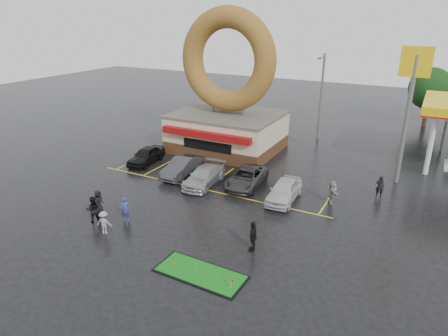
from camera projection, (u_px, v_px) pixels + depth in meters
The scene contains 20 objects.
ground at pixel (180, 207), 28.21m from camera, with size 120.00×120.00×0.00m, color black.
donut_shop at pixel (227, 105), 38.59m from camera, with size 10.20×8.70×13.50m.
shell_sign at pixel (411, 91), 29.73m from camera, with size 2.20×0.36×10.60m.
streetlight_left at pixel (202, 86), 47.25m from camera, with size 0.40×2.21×9.00m.
streetlight_mid at pixel (321, 95), 41.95m from camera, with size 0.40×2.21×9.00m.
tree_far_d at pixel (430, 89), 46.79m from camera, with size 4.90×4.90×7.00m.
car_black at pixel (146, 155), 36.15m from camera, with size 1.78×4.42×1.51m, color black.
car_dgrey at pixel (182, 167), 33.44m from camera, with size 1.63×4.67×1.54m, color #323335.
car_silver at pixel (204, 176), 31.69m from camera, with size 1.99×4.91×1.42m, color #9F9FA4.
car_grey at pixel (247, 177), 31.44m from camera, with size 2.32×5.04×1.40m, color #323235.
car_white at pixel (284, 191), 28.95m from camera, with size 1.82×4.53×1.54m, color silver.
person_blue at pixel (126, 209), 26.05m from camera, with size 0.61×0.40×1.66m, color navy.
person_blackjkt at pixel (93, 209), 25.85m from camera, with size 0.89×0.69×1.82m, color black.
person_hoodie at pixel (104, 223), 24.54m from camera, with size 0.98×0.56×1.52m, color gray.
person_bystander at pixel (98, 201), 27.24m from camera, with size 0.78×0.51×1.59m, color black.
person_cameraman at pixel (253, 236), 22.74m from camera, with size 1.08×0.45×1.84m, color black.
person_walker_near at pixel (332, 192), 28.45m from camera, with size 1.62×0.52×1.75m, color gray.
person_walker_far at pixel (380, 186), 29.53m from camera, with size 0.60×0.39×1.64m, color black.
dumpster at pixel (188, 135), 42.51m from camera, with size 1.80×1.20×1.30m, color #1B4627.
putting_green at pixel (200, 273), 20.94m from camera, with size 4.93×2.22×0.61m.
Camera 1 is at (14.64, -20.88, 12.78)m, focal length 32.00 mm.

